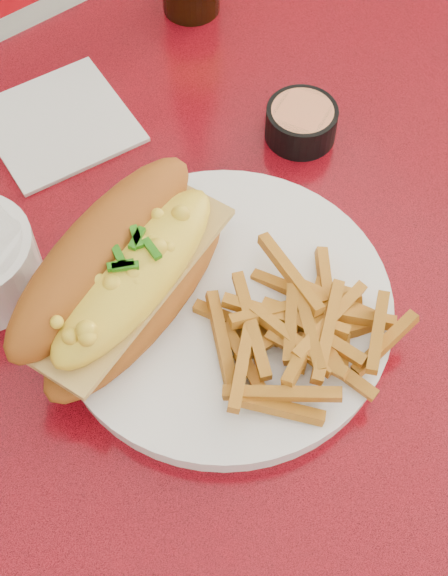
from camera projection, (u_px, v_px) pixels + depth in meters
ground at (232, 550)px, 1.29m from camera, size 8.00×8.00×0.00m
diner_table at (237, 395)px, 0.77m from camera, size 1.23×0.83×0.77m
dinner_plate at (224, 308)px, 0.62m from camera, size 0.34×0.34×0.02m
mac_hoagie at (124, 274)px, 0.58m from camera, size 0.23×0.16×0.09m
fries_pile at (298, 333)px, 0.58m from camera, size 0.12×0.11×0.03m
fork at (296, 304)px, 0.62m from camera, size 0.05×0.14×0.00m
sauce_cup_right at (301, 122)px, 0.72m from camera, size 0.07×0.07×0.03m
paper_napkin at (59, 123)px, 0.74m from camera, size 0.14×0.14×0.00m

